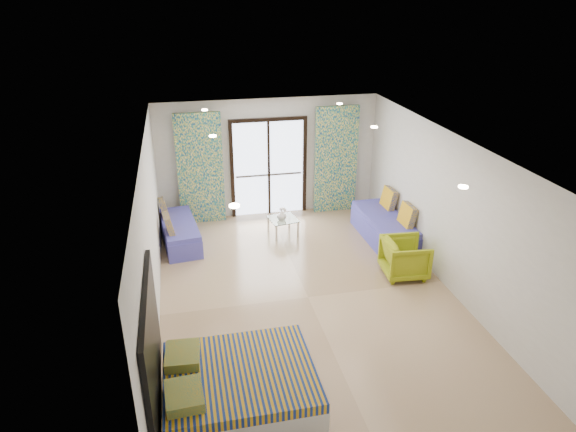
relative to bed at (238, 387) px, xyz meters
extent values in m
cube|color=black|center=(1.48, 5.92, 1.97)|extent=(1.76, 0.08, 0.08)
cube|color=black|center=(0.64, 5.92, 0.83)|extent=(0.08, 0.08, 2.20)
cube|color=black|center=(2.32, 5.92, 0.83)|extent=(0.08, 0.08, 2.20)
cube|color=black|center=(1.48, 5.92, 0.83)|extent=(0.05, 0.06, 2.20)
cube|color=#595451|center=(1.48, 5.94, 0.68)|extent=(1.52, 0.03, 0.04)
cube|color=silver|center=(-0.07, 5.78, 0.98)|extent=(1.00, 0.10, 2.50)
cube|color=silver|center=(3.03, 5.78, 0.98)|extent=(1.00, 0.10, 2.50)
cylinder|color=#FFE0B2|center=(0.08, 0.21, 2.40)|extent=(0.12, 0.12, 0.02)
cylinder|color=#FFE0B2|center=(2.88, 0.21, 2.40)|extent=(0.12, 0.12, 0.02)
cylinder|color=#FFE0B2|center=(0.08, 3.21, 2.40)|extent=(0.12, 0.12, 0.02)
cylinder|color=#FFE0B2|center=(2.88, 3.21, 2.40)|extent=(0.12, 0.12, 0.02)
cylinder|color=#FFE0B2|center=(0.08, 5.21, 2.40)|extent=(0.12, 0.12, 0.02)
cylinder|color=#FFE0B2|center=(2.88, 5.21, 2.40)|extent=(0.12, 0.12, 0.02)
cube|color=black|center=(-0.98, 0.00, 0.78)|extent=(0.06, 2.10, 1.50)
cube|color=silver|center=(-0.99, 1.25, 0.78)|extent=(0.02, 0.10, 0.10)
cube|color=silver|center=(0.03, 0.00, -0.08)|extent=(1.90, 1.52, 0.38)
cube|color=navy|center=(0.03, 0.00, 0.18)|extent=(1.89, 1.55, 0.14)
cube|color=#16644E|center=(-0.66, -0.36, 0.32)|extent=(0.46, 0.55, 0.13)
cube|color=#16644E|center=(-0.66, 0.36, 0.32)|extent=(0.46, 0.55, 0.13)
cube|color=#4A48AD|center=(-0.62, 4.78, -0.08)|extent=(0.86, 1.79, 0.38)
cube|color=#4A48AD|center=(-0.62, 4.78, 0.16)|extent=(0.85, 1.75, 0.10)
cube|color=navy|center=(-0.82, 4.35, 0.38)|extent=(0.24, 0.45, 0.40)
cube|color=navy|center=(-0.91, 5.15, 0.38)|extent=(0.24, 0.45, 0.40)
cube|color=#4A48AD|center=(3.58, 4.02, -0.06)|extent=(0.80, 1.97, 0.44)
cube|color=#4A48AD|center=(3.58, 4.02, 0.22)|extent=(0.78, 1.93, 0.11)
cube|color=navy|center=(3.86, 3.57, 0.47)|extent=(0.23, 0.49, 0.45)
cube|color=navy|center=(3.84, 4.48, 0.47)|extent=(0.23, 0.49, 0.45)
cylinder|color=silver|center=(1.35, 4.43, -0.09)|extent=(0.05, 0.05, 0.36)
cylinder|color=silver|center=(1.84, 4.52, -0.09)|extent=(0.05, 0.05, 0.36)
cylinder|color=silver|center=(1.27, 4.92, -0.09)|extent=(0.05, 0.05, 0.36)
cylinder|color=silver|center=(1.75, 5.00, -0.09)|extent=(0.05, 0.05, 0.36)
cube|color=#8CA59E|center=(1.55, 4.72, 0.09)|extent=(0.66, 0.66, 0.02)
sphere|color=white|center=(1.60, 4.73, 0.29)|extent=(0.06, 0.06, 0.06)
sphere|color=white|center=(1.55, 4.76, 0.31)|extent=(0.06, 0.06, 0.06)
sphere|color=white|center=(1.51, 4.71, 0.33)|extent=(0.06, 0.06, 0.06)
sphere|color=white|center=(1.56, 4.67, 0.35)|extent=(0.06, 0.06, 0.06)
imported|color=white|center=(1.52, 4.67, 0.20)|extent=(0.22, 0.23, 0.20)
imported|color=#8F9D14|center=(3.40, 2.57, 0.12)|extent=(0.77, 0.82, 0.79)
camera|label=1|loc=(-0.45, -5.06, 4.62)|focal=32.00mm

